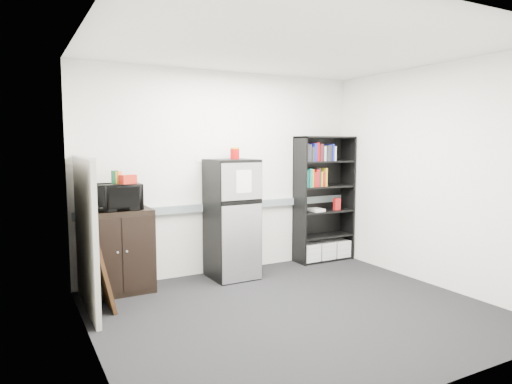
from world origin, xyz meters
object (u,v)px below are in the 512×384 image
cubicle_partition (86,234)px  refrigerator (232,219)px  microwave (116,197)px  cabinet (118,251)px  bookshelf (324,200)px

cubicle_partition → refrigerator: 1.88m
cubicle_partition → microwave: bearing=45.4°
refrigerator → microwave: bearing=176.6°
cubicle_partition → refrigerator: cubicle_partition is taller
cubicle_partition → refrigerator: bearing=10.5°
microwave → cubicle_partition: bearing=-133.8°
cubicle_partition → cabinet: (0.40, 0.42, -0.32)m
refrigerator → cabinet: bearing=176.0°
bookshelf → cubicle_partition: 3.46m
cubicle_partition → cabinet: cubicle_partition is taller
microwave → refrigerator: refrigerator is taller
cubicle_partition → microwave: (0.40, 0.40, 0.32)m
cabinet → bookshelf: bearing=1.2°
microwave → refrigerator: bearing=-1.7°
bookshelf → cubicle_partition: (-3.43, -0.49, -0.10)m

